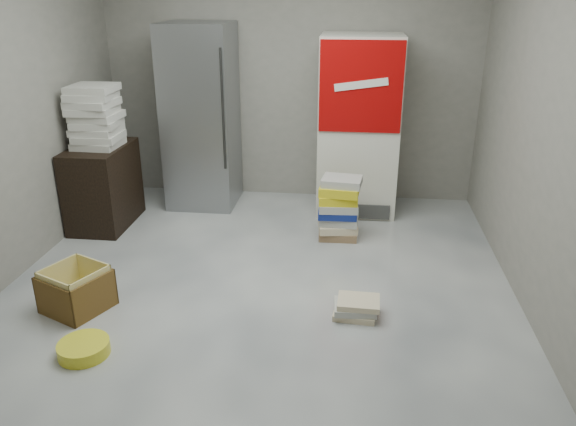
% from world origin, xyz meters
% --- Properties ---
extents(ground, '(5.00, 5.00, 0.00)m').
position_xyz_m(ground, '(0.00, 0.00, 0.00)').
color(ground, silver).
rests_on(ground, ground).
extents(room_shell, '(4.04, 5.04, 2.82)m').
position_xyz_m(room_shell, '(0.00, 0.00, 1.80)').
color(room_shell, gray).
rests_on(room_shell, ground).
extents(steel_fridge, '(0.70, 0.72, 1.90)m').
position_xyz_m(steel_fridge, '(-0.90, 2.13, 0.95)').
color(steel_fridge, '#999BA0').
rests_on(steel_fridge, ground).
extents(coke_cooler, '(0.80, 0.73, 1.80)m').
position_xyz_m(coke_cooler, '(0.75, 2.12, 0.90)').
color(coke_cooler, silver).
rests_on(coke_cooler, ground).
extents(wood_shelf, '(0.50, 0.80, 0.80)m').
position_xyz_m(wood_shelf, '(-1.73, 1.40, 0.40)').
color(wood_shelf, black).
rests_on(wood_shelf, ground).
extents(supply_box_stack, '(0.44, 0.45, 0.58)m').
position_xyz_m(supply_box_stack, '(-1.72, 1.40, 1.09)').
color(supply_box_stack, silver).
rests_on(supply_box_stack, wood_shelf).
extents(phonebook_stack_main, '(0.41, 0.33, 0.60)m').
position_xyz_m(phonebook_stack_main, '(0.59, 1.33, 0.30)').
color(phonebook_stack_main, '#886748').
rests_on(phonebook_stack_main, ground).
extents(phonebook_stack_side, '(0.34, 0.26, 0.14)m').
position_xyz_m(phonebook_stack_side, '(0.77, -0.03, 0.07)').
color(phonebook_stack_side, beige).
rests_on(phonebook_stack_side, ground).
extents(cardboard_box, '(0.54, 0.54, 0.33)m').
position_xyz_m(cardboard_box, '(-1.28, -0.17, 0.14)').
color(cardboard_box, yellow).
rests_on(cardboard_box, ground).
extents(bucket_lid, '(0.42, 0.42, 0.09)m').
position_xyz_m(bucket_lid, '(-0.98, -0.71, 0.04)').
color(bucket_lid, yellow).
rests_on(bucket_lid, ground).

